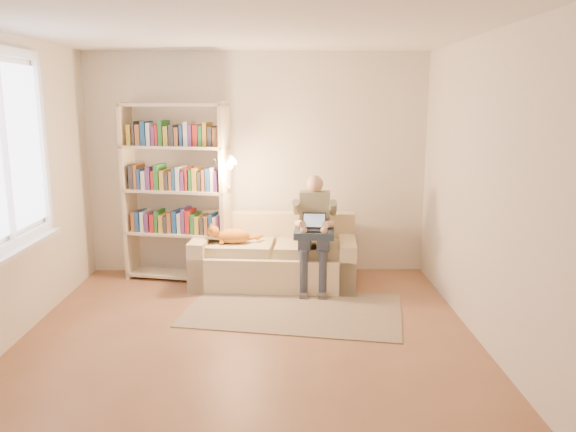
{
  "coord_description": "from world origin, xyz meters",
  "views": [
    {
      "loc": [
        0.3,
        -4.39,
        2.04
      ],
      "look_at": [
        0.35,
        1.0,
        0.93
      ],
      "focal_mm": 35.0,
      "sensor_mm": 36.0,
      "label": 1
    }
  ],
  "objects_px": {
    "person": "(314,226)",
    "cat": "(234,235)",
    "sofa": "(275,259)",
    "laptop": "(307,225)",
    "bookshelf": "(176,184)"
  },
  "relations": [
    {
      "from": "person",
      "to": "cat",
      "type": "height_order",
      "value": "person"
    },
    {
      "from": "sofa",
      "to": "person",
      "type": "relative_size",
      "value": 1.5
    },
    {
      "from": "laptop",
      "to": "bookshelf",
      "type": "bearing_deg",
      "value": 168.41
    },
    {
      "from": "cat",
      "to": "sofa",
      "type": "bearing_deg",
      "value": 14.8
    },
    {
      "from": "sofa",
      "to": "person",
      "type": "height_order",
      "value": "person"
    },
    {
      "from": "laptop",
      "to": "person",
      "type": "bearing_deg",
      "value": 51.43
    },
    {
      "from": "sofa",
      "to": "laptop",
      "type": "xyz_separation_m",
      "value": [
        0.35,
        -0.27,
        0.45
      ]
    },
    {
      "from": "sofa",
      "to": "cat",
      "type": "xyz_separation_m",
      "value": [
        -0.44,
        -0.08,
        0.3
      ]
    },
    {
      "from": "person",
      "to": "sofa",
      "type": "bearing_deg",
      "value": 162.47
    },
    {
      "from": "sofa",
      "to": "bookshelf",
      "type": "relative_size",
      "value": 0.92
    },
    {
      "from": "sofa",
      "to": "cat",
      "type": "bearing_deg",
      "value": -165.2
    },
    {
      "from": "sofa",
      "to": "person",
      "type": "bearing_deg",
      "value": -17.53
    },
    {
      "from": "cat",
      "to": "laptop",
      "type": "bearing_deg",
      "value": -8.56
    },
    {
      "from": "sofa",
      "to": "laptop",
      "type": "distance_m",
      "value": 0.63
    },
    {
      "from": "sofa",
      "to": "laptop",
      "type": "bearing_deg",
      "value": -32.39
    }
  ]
}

